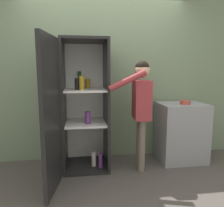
{
  "coord_description": "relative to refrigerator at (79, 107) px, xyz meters",
  "views": [
    {
      "loc": [
        -0.37,
        -2.5,
        1.44
      ],
      "look_at": [
        0.08,
        0.61,
        0.94
      ],
      "focal_mm": 35.0,
      "sensor_mm": 36.0,
      "label": 1
    }
  ],
  "objects": [
    {
      "name": "ground_plane",
      "position": [
        0.4,
        -0.52,
        -0.92
      ],
      "size": [
        12.0,
        12.0,
        0.0
      ],
      "primitive_type": "plane",
      "color": "#4C4742"
    },
    {
      "name": "person",
      "position": [
        0.86,
        -0.1,
        0.07
      ],
      "size": [
        0.62,
        0.51,
        1.55
      ],
      "color": "#726656",
      "rests_on": "ground_plane"
    },
    {
      "name": "refrigerator",
      "position": [
        0.0,
        0.0,
        0.0
      ],
      "size": [
        0.79,
        1.27,
        1.84
      ],
      "color": "black",
      "rests_on": "ground_plane"
    },
    {
      "name": "wall_back",
      "position": [
        0.4,
        0.46,
        0.36
      ],
      "size": [
        7.0,
        0.06,
        2.55
      ],
      "color": "gray",
      "rests_on": "ground_plane"
    },
    {
      "name": "bowl",
      "position": [
        1.59,
        0.06,
        0.02
      ],
      "size": [
        0.15,
        0.15,
        0.06
      ],
      "color": "#B24738",
      "rests_on": "counter"
    },
    {
      "name": "counter",
      "position": [
        1.58,
        0.12,
        -0.46
      ],
      "size": [
        0.7,
        0.57,
        0.91
      ],
      "color": "gray",
      "rests_on": "ground_plane"
    }
  ]
}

